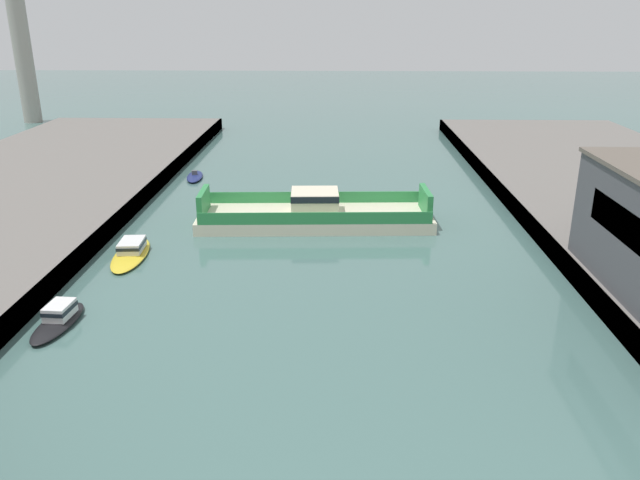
% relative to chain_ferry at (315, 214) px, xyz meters
% --- Properties ---
extents(chain_ferry, '(21.85, 7.75, 3.30)m').
position_rel_chain_ferry_xyz_m(chain_ferry, '(0.00, 0.00, 0.00)').
color(chain_ferry, beige).
rests_on(chain_ferry, ground).
extents(moored_boat_near_left, '(2.38, 5.99, 1.35)m').
position_rel_chain_ferry_xyz_m(moored_boat_near_left, '(-15.51, -20.51, -0.51)').
color(moored_boat_near_left, black).
rests_on(moored_boat_near_left, ground).
extents(moored_boat_near_right, '(2.43, 5.69, 0.96)m').
position_rel_chain_ferry_xyz_m(moored_boat_near_right, '(-14.95, 16.67, -0.76)').
color(moored_boat_near_right, navy).
rests_on(moored_boat_near_right, ground).
extents(moored_boat_mid_left, '(3.11, 8.01, 1.21)m').
position_rel_chain_ferry_xyz_m(moored_boat_mid_left, '(-14.65, -8.53, -0.56)').
color(moored_boat_mid_left, yellow).
rests_on(moored_boat_mid_left, ground).
extents(smokestack_distant_a, '(3.33, 3.33, 30.20)m').
position_rel_chain_ferry_xyz_m(smokestack_distant_a, '(-52.81, 56.23, 15.10)').
color(smokestack_distant_a, '#9E998E').
rests_on(smokestack_distant_a, ground).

